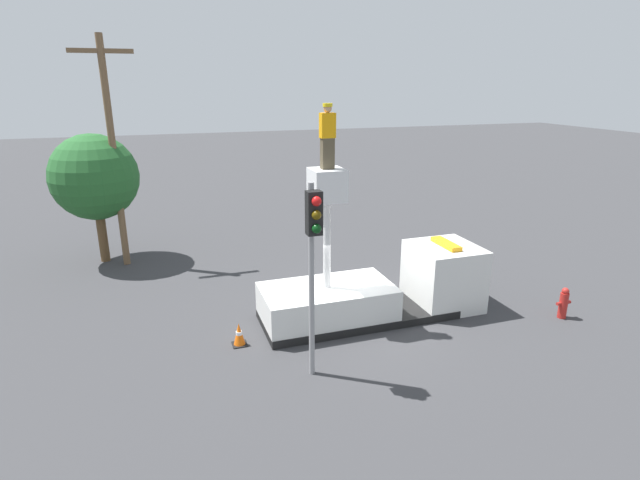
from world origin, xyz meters
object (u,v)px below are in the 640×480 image
object	(u,v)px
fire_hydrant	(564,303)
utility_pole	(113,147)
tree_left_bg	(94,177)
traffic_light_pole	(313,245)
traffic_cone_rear	(239,335)
worker	(327,136)
bucket_truck	(379,290)

from	to	relation	value
fire_hydrant	utility_pole	bearing A→B (deg)	144.00
tree_left_bg	utility_pole	world-z (taller)	utility_pole
tree_left_bg	utility_pole	bearing A→B (deg)	-38.58
traffic_light_pole	traffic_cone_rear	xyz separation A→B (m)	(-1.48, 2.13, -3.13)
traffic_cone_rear	utility_pole	size ratio (longest dim) A/B	0.08
tree_left_bg	fire_hydrant	bearing A→B (deg)	-36.16
worker	traffic_cone_rear	xyz separation A→B (m)	(-2.74, -0.50, -5.26)
traffic_cone_rear	tree_left_bg	size ratio (longest dim) A/B	0.13
worker	fire_hydrant	size ratio (longest dim) A/B	1.75
traffic_cone_rear	utility_pole	world-z (taller)	utility_pole
worker	traffic_light_pole	world-z (taller)	worker
traffic_cone_rear	bucket_truck	bearing A→B (deg)	6.44
traffic_cone_rear	utility_pole	bearing A→B (deg)	111.88
worker	tree_left_bg	distance (m)	10.71
worker	traffic_cone_rear	distance (m)	5.95
traffic_light_pole	utility_pole	world-z (taller)	utility_pole
bucket_truck	fire_hydrant	world-z (taller)	bucket_truck
bucket_truck	utility_pole	size ratio (longest dim) A/B	0.81
worker	traffic_light_pole	size ratio (longest dim) A/B	0.36
traffic_cone_rear	utility_pole	xyz separation A→B (m)	(-3.16, 7.87, 4.32)
fire_hydrant	tree_left_bg	size ratio (longest dim) A/B	0.19
bucket_truck	tree_left_bg	size ratio (longest dim) A/B	1.36
worker	traffic_light_pole	distance (m)	3.61
fire_hydrant	worker	bearing A→B (deg)	163.98
tree_left_bg	utility_pole	size ratio (longest dim) A/B	0.59
worker	bucket_truck	bearing A→B (deg)	0.00
fire_hydrant	tree_left_bg	world-z (taller)	tree_left_bg
traffic_light_pole	utility_pole	xyz separation A→B (m)	(-4.64, 10.01, 1.19)
bucket_truck	tree_left_bg	world-z (taller)	tree_left_bg
traffic_light_pole	tree_left_bg	size ratio (longest dim) A/B	0.95
bucket_truck	utility_pole	world-z (taller)	utility_pole
traffic_light_pole	tree_left_bg	distance (m)	12.00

